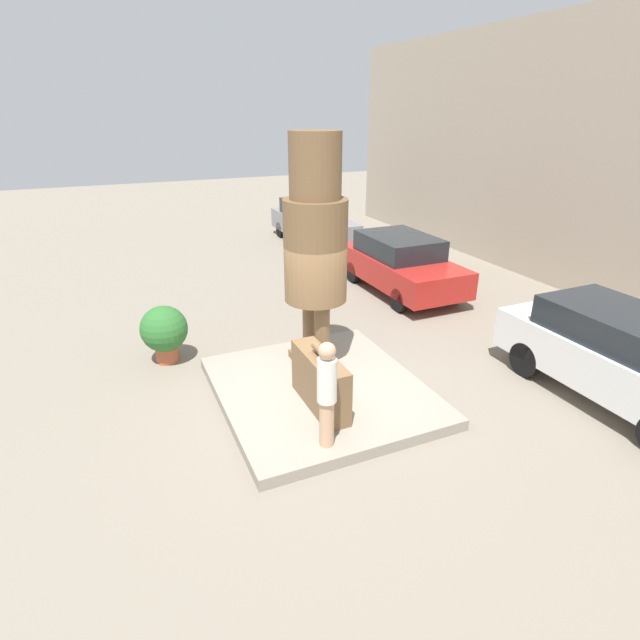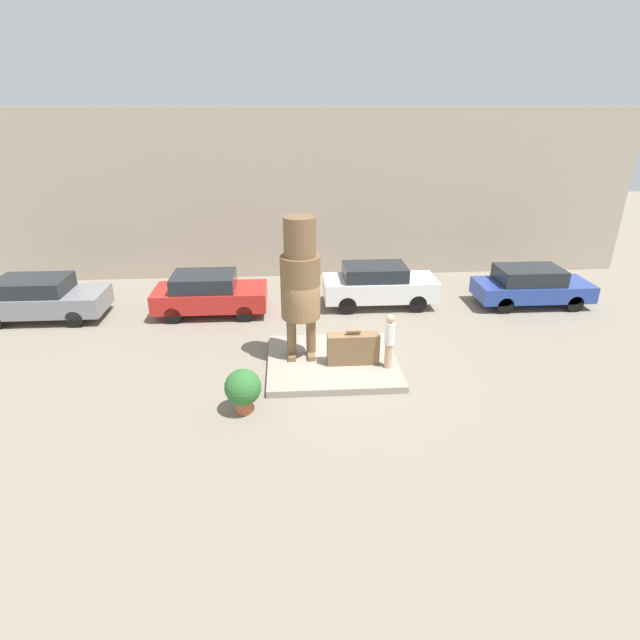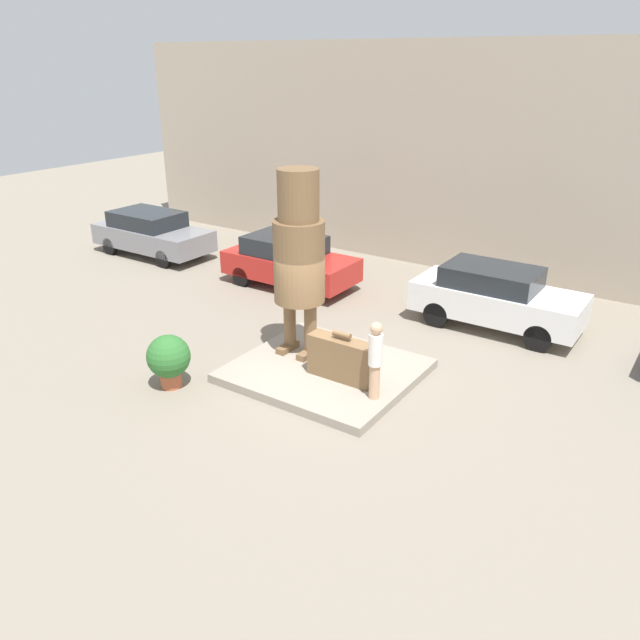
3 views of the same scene
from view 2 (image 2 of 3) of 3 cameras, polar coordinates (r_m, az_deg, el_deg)
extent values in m
plane|color=gray|center=(15.12, 1.41, -5.15)|extent=(60.00, 60.00, 0.00)
cube|color=gray|center=(15.08, 1.42, -4.82)|extent=(3.86, 3.50, 0.20)
cube|color=tan|center=(22.38, -0.55, 14.06)|extent=(28.00, 0.60, 7.11)
cube|color=brown|center=(15.13, -3.22, -4.00)|extent=(0.23, 0.66, 0.14)
cube|color=brown|center=(15.15, -1.00, -3.94)|extent=(0.23, 0.66, 0.14)
cylinder|color=brown|center=(14.94, -3.28, -1.64)|extent=(0.29, 0.29, 1.15)
cylinder|color=brown|center=(14.95, -1.04, -1.58)|extent=(0.29, 0.29, 1.15)
cylinder|color=brown|center=(14.37, -2.25, 3.79)|extent=(1.15, 1.15, 1.84)
cylinder|color=brown|center=(13.93, -2.34, 9.50)|extent=(0.90, 0.90, 1.11)
cube|color=brown|center=(14.65, 3.79, -3.30)|extent=(1.51, 0.42, 0.92)
cylinder|color=brown|center=(14.40, 3.85, -1.27)|extent=(0.42, 0.12, 0.12)
cylinder|color=tan|center=(14.56, 7.82, -4.05)|extent=(0.22, 0.22, 0.75)
cylinder|color=white|center=(14.25, 7.97, -1.54)|extent=(0.28, 0.28, 0.66)
sphere|color=tan|center=(14.06, 8.08, 0.15)|extent=(0.25, 0.25, 0.25)
cube|color=gray|center=(20.64, -29.13, 1.84)|extent=(4.44, 1.86, 0.71)
cube|color=#1E2328|center=(20.54, -30.03, 3.43)|extent=(2.44, 1.67, 0.54)
cylinder|color=black|center=(20.93, -24.65, 1.94)|extent=(0.61, 0.18, 0.61)
cylinder|color=black|center=(19.49, -26.23, 0.11)|extent=(0.61, 0.18, 0.61)
cylinder|color=black|center=(22.07, -31.32, 1.65)|extent=(0.61, 0.18, 0.61)
cube|color=#B2231E|center=(18.92, -12.35, 2.58)|extent=(4.10, 1.85, 0.71)
cube|color=#1E2328|center=(18.74, -13.14, 4.34)|extent=(2.25, 1.66, 0.55)
cylinder|color=black|center=(19.67, -8.28, 2.61)|extent=(0.61, 0.18, 0.61)
cylinder|color=black|center=(18.13, -8.63, 0.72)|extent=(0.61, 0.18, 0.61)
cylinder|color=black|center=(20.04, -15.55, 2.37)|extent=(0.61, 0.18, 0.61)
cylinder|color=black|center=(18.53, -16.48, 0.50)|extent=(0.61, 0.18, 0.61)
cube|color=silver|center=(19.35, 6.81, 3.67)|extent=(4.28, 1.72, 0.78)
cube|color=#1E2328|center=(19.10, 6.27, 5.49)|extent=(2.36, 1.55, 0.52)
cylinder|color=black|center=(20.47, 10.04, 3.44)|extent=(0.68, 0.18, 0.68)
cylinder|color=black|center=(19.07, 11.08, 1.83)|extent=(0.68, 0.18, 0.68)
cylinder|color=black|center=(20.01, 2.62, 3.31)|extent=(0.68, 0.18, 0.68)
cylinder|color=black|center=(18.58, 3.13, 1.66)|extent=(0.68, 0.18, 0.68)
cube|color=#284293|center=(20.99, 23.07, 3.22)|extent=(4.34, 1.74, 0.62)
cube|color=#1E2328|center=(20.71, 22.79, 4.77)|extent=(2.39, 1.57, 0.58)
cylinder|color=black|center=(22.36, 25.19, 3.18)|extent=(0.63, 0.18, 0.63)
cylinder|color=black|center=(21.10, 27.09, 1.67)|extent=(0.63, 0.18, 0.63)
cylinder|color=black|center=(21.20, 18.79, 3.16)|extent=(0.63, 0.18, 0.63)
cylinder|color=black|center=(19.87, 20.40, 1.57)|extent=(0.63, 0.18, 0.63)
cylinder|color=#AD5638|center=(13.06, -8.65, -9.69)|extent=(0.45, 0.45, 0.32)
sphere|color=#2D6B2D|center=(12.77, -8.80, -7.60)|extent=(0.93, 0.93, 0.93)
camera|label=1|loc=(13.31, 35.44, 8.46)|focal=28.00mm
camera|label=3|loc=(8.60, 66.82, 4.75)|focal=35.00mm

